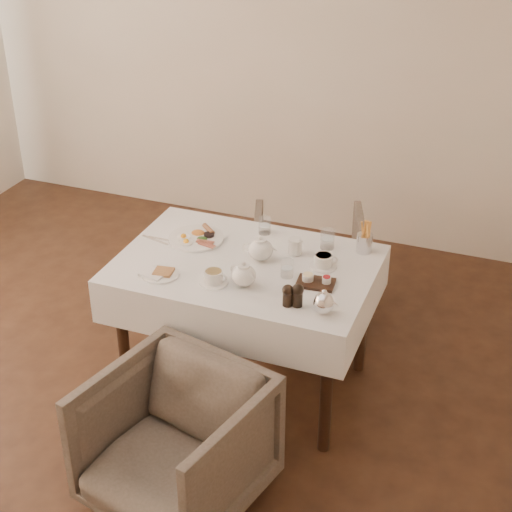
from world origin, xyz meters
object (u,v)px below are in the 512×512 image
object	(u,v)px
breakfast_plate	(197,237)
teapot_centre	(260,248)
armchair_near	(176,444)
armchair_far	(308,265)
table	(246,283)

from	to	relation	value
breakfast_plate	teapot_centre	distance (m)	0.41
teapot_centre	armchair_near	bearing A→B (deg)	-99.88
armchair_far	teapot_centre	world-z (taller)	teapot_centre
table	armchair_near	xyz separation A→B (m)	(0.02, -0.88, -0.32)
armchair_near	breakfast_plate	world-z (taller)	breakfast_plate
armchair_near	breakfast_plate	xyz separation A→B (m)	(-0.35, 1.02, 0.44)
table	breakfast_plate	size ratio (longest dim) A/B	4.35
armchair_near	armchair_far	size ratio (longest dim) A/B	1.04
breakfast_plate	armchair_far	bearing A→B (deg)	35.64
armchair_near	teapot_centre	distance (m)	1.06
armchair_near	teapot_centre	bearing A→B (deg)	101.12
breakfast_plate	armchair_near	bearing A→B (deg)	-94.37
armchair_far	breakfast_plate	world-z (taller)	breakfast_plate
armchair_near	breakfast_plate	size ratio (longest dim) A/B	2.40
table	teapot_centre	distance (m)	0.20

